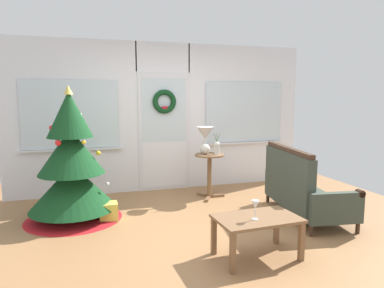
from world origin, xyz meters
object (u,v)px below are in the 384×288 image
gift_box (108,211)px  side_table (209,167)px  christmas_tree (72,170)px  flower_vase (217,147)px  table_lamp (205,137)px  coffee_table (257,223)px  settee_sofa (300,189)px  wine_glass (255,206)px

gift_box → side_table: bearing=20.1°
christmas_tree → gift_box: bearing=-23.6°
side_table → flower_vase: (0.10, -0.06, 0.33)m
table_lamp → coffee_table: (-0.21, -2.20, -0.64)m
side_table → christmas_tree: bearing=-169.0°
settee_sofa → table_lamp: 1.68m
table_lamp → wine_glass: table_lamp is taller
flower_vase → side_table: bearing=149.0°
table_lamp → flower_vase: (0.16, -0.10, -0.17)m
table_lamp → settee_sofa: bearing=-52.8°
wine_glass → christmas_tree: bearing=134.2°
christmas_tree → settee_sofa: (2.97, -0.80, -0.29)m
coffee_table → wine_glass: (-0.05, -0.06, 0.21)m
side_table → coffee_table: size_ratio=0.83×
flower_vase → coffee_table: (-0.37, -2.10, -0.47)m
flower_vase → coffee_table: bearing=-100.0°
coffee_table → table_lamp: bearing=84.5°
christmas_tree → coffee_table: (1.81, -1.75, -0.30)m
table_lamp → flower_vase: bearing=-32.0°
table_lamp → side_table: bearing=-33.7°
side_table → flower_vase: 0.35m
table_lamp → christmas_tree: bearing=-167.6°
settee_sofa → flower_vase: 1.46m
settee_sofa → coffee_table: (-1.16, -0.95, -0.02)m
settee_sofa → table_lamp: bearing=127.2°
flower_vase → table_lamp: bearing=148.0°
side_table → wine_glass: 2.24m
christmas_tree → gift_box: 0.73m
settee_sofa → flower_vase: flower_vase is taller
side_table → table_lamp: (-0.06, 0.04, 0.49)m
wine_glass → side_table: bearing=81.7°
wine_glass → gift_box: bearing=129.2°
christmas_tree → wine_glass: 2.52m
coffee_table → gift_box: 2.09m
christmas_tree → wine_glass: christmas_tree is taller
settee_sofa → christmas_tree: bearing=165.0°
wine_glass → gift_box: size_ratio=0.82×
side_table → gift_box: bearing=-159.9°
christmas_tree → wine_glass: size_ratio=9.12×
christmas_tree → side_table: (2.08, 0.41, -0.16)m
side_table → table_lamp: 0.50m
table_lamp → flower_vase: size_ratio=1.26×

